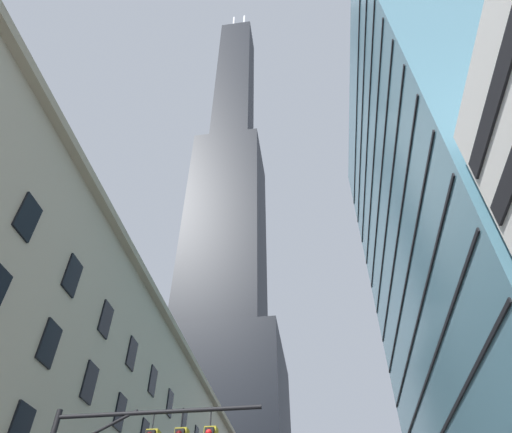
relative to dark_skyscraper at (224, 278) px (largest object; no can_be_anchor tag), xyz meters
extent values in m
cube|color=#9E937A|center=(8.81, -54.11, -47.03)|extent=(0.70, 71.73, 0.60)
cube|color=black|center=(8.61, -75.97, -61.66)|extent=(0.14, 1.40, 2.20)
cube|color=black|center=(8.61, -75.97, -57.46)|extent=(0.14, 1.40, 2.20)
cube|color=black|center=(8.61, -70.97, -57.46)|extent=(0.14, 1.40, 2.20)
cube|color=black|center=(8.61, -65.97, -57.46)|extent=(0.14, 1.40, 2.20)
cube|color=black|center=(8.61, -80.97, -53.26)|extent=(0.14, 1.40, 2.20)
cube|color=black|center=(8.61, -75.97, -53.26)|extent=(0.14, 1.40, 2.20)
cube|color=black|center=(8.61, -70.97, -53.26)|extent=(0.14, 1.40, 2.20)
cube|color=black|center=(8.61, -65.97, -53.26)|extent=(0.14, 1.40, 2.20)
cube|color=black|center=(8.61, -60.97, -53.26)|extent=(0.14, 1.40, 2.20)
cube|color=black|center=(8.61, -55.97, -53.26)|extent=(0.14, 1.40, 2.20)
cube|color=black|center=(8.61, -50.97, -53.26)|extent=(0.14, 1.40, 2.20)
cube|color=black|center=(0.00, 0.00, 14.57)|extent=(20.62, 20.62, 71.10)
cube|color=black|center=(0.00, 0.00, 94.56)|extent=(13.26, 13.26, 88.88)
cylinder|color=silver|center=(-2.65, 0.00, 149.94)|extent=(1.20, 1.20, 21.89)
cylinder|color=silver|center=(2.65, 0.00, 149.94)|extent=(1.20, 1.20, 21.89)
cube|color=black|center=(30.51, -85.62, -51.86)|extent=(0.16, 11.91, 1.10)
cube|color=teal|center=(38.17, -60.06, -40.41)|extent=(15.21, 36.19, 58.89)
cube|color=black|center=(30.52, -60.06, -57.86)|extent=(0.12, 35.19, 0.24)
cube|color=black|center=(30.52, -60.06, -53.86)|extent=(0.12, 35.19, 0.24)
cube|color=black|center=(30.52, -60.06, -49.86)|extent=(0.12, 35.19, 0.24)
cube|color=black|center=(30.52, -60.06, -45.86)|extent=(0.12, 35.19, 0.24)
cube|color=black|center=(30.52, -60.06, -41.86)|extent=(0.12, 35.19, 0.24)
cube|color=black|center=(30.52, -60.06, -37.86)|extent=(0.12, 35.19, 0.24)
cube|color=black|center=(30.52, -60.06, -33.86)|extent=(0.12, 35.19, 0.24)
cube|color=black|center=(30.52, -60.06, -29.86)|extent=(0.12, 35.19, 0.24)
cube|color=black|center=(30.52, -60.06, -25.86)|extent=(0.12, 35.19, 0.24)
cube|color=black|center=(30.52, -60.06, -21.86)|extent=(0.12, 35.19, 0.24)
cube|color=black|center=(30.52, -60.06, -17.86)|extent=(0.12, 35.19, 0.24)
cylinder|color=black|center=(16.58, -80.52, -62.82)|extent=(7.09, 0.14, 0.14)
cylinder|color=black|center=(16.49, -80.52, -63.12)|extent=(0.04, 0.04, 0.60)
cylinder|color=black|center=(17.47, -80.52, -63.12)|extent=(0.04, 0.04, 0.60)
cylinder|color=black|center=(18.44, -80.52, -63.12)|extent=(0.04, 0.04, 0.60)
sphere|color=red|center=(18.44, -80.68, -63.59)|extent=(0.20, 0.20, 0.20)
camera|label=1|loc=(22.04, -95.38, -68.17)|focal=31.27mm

